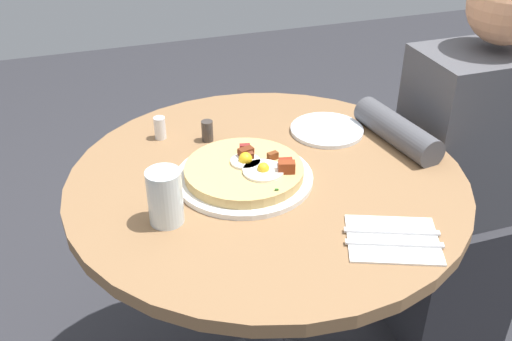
{
  "coord_description": "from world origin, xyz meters",
  "views": [
    {
      "loc": [
        -0.37,
        -1.02,
        1.43
      ],
      "look_at": [
        -0.03,
        -0.0,
        0.76
      ],
      "focal_mm": 41.11,
      "sensor_mm": 36.0,
      "label": 1
    }
  ],
  "objects_px": {
    "salt_shaker": "(160,128)",
    "dining_table": "(266,239)",
    "breakfast_pizza": "(246,171)",
    "water_glass": "(165,197)",
    "pizza_plate": "(245,179)",
    "pepper_shaker": "(207,131)",
    "fork": "(392,231)",
    "person_seated": "(464,194)",
    "knife": "(394,244)",
    "bread_plate": "(327,130)"
  },
  "relations": [
    {
      "from": "knife",
      "to": "salt_shaker",
      "type": "bearing_deg",
      "value": -36.84
    },
    {
      "from": "breakfast_pizza",
      "to": "dining_table",
      "type": "bearing_deg",
      "value": 6.01
    },
    {
      "from": "pepper_shaker",
      "to": "breakfast_pizza",
      "type": "bearing_deg",
      "value": -80.44
    },
    {
      "from": "pizza_plate",
      "to": "fork",
      "type": "distance_m",
      "value": 0.34
    },
    {
      "from": "pizza_plate",
      "to": "fork",
      "type": "bearing_deg",
      "value": -51.86
    },
    {
      "from": "breakfast_pizza",
      "to": "pepper_shaker",
      "type": "relative_size",
      "value": 5.01
    },
    {
      "from": "pizza_plate",
      "to": "fork",
      "type": "relative_size",
      "value": 1.66
    },
    {
      "from": "person_seated",
      "to": "pepper_shaker",
      "type": "relative_size",
      "value": 22.04
    },
    {
      "from": "dining_table",
      "to": "pizza_plate",
      "type": "xyz_separation_m",
      "value": [
        -0.05,
        -0.0,
        0.18
      ]
    },
    {
      "from": "fork",
      "to": "salt_shaker",
      "type": "xyz_separation_m",
      "value": [
        -0.35,
        0.52,
        0.02
      ]
    },
    {
      "from": "pizza_plate",
      "to": "breakfast_pizza",
      "type": "bearing_deg",
      "value": -7.12
    },
    {
      "from": "dining_table",
      "to": "water_glass",
      "type": "relative_size",
      "value": 7.78
    },
    {
      "from": "dining_table",
      "to": "salt_shaker",
      "type": "xyz_separation_m",
      "value": [
        -0.19,
        0.24,
        0.2
      ]
    },
    {
      "from": "dining_table",
      "to": "water_glass",
      "type": "distance_m",
      "value": 0.35
    },
    {
      "from": "pizza_plate",
      "to": "knife",
      "type": "distance_m",
      "value": 0.36
    },
    {
      "from": "breakfast_pizza",
      "to": "pepper_shaker",
      "type": "bearing_deg",
      "value": 99.56
    },
    {
      "from": "water_glass",
      "to": "dining_table",
      "type": "bearing_deg",
      "value": 21.26
    },
    {
      "from": "fork",
      "to": "pepper_shaker",
      "type": "height_order",
      "value": "pepper_shaker"
    },
    {
      "from": "pepper_shaker",
      "to": "fork",
      "type": "bearing_deg",
      "value": -62.9
    },
    {
      "from": "person_seated",
      "to": "bread_plate",
      "type": "distance_m",
      "value": 0.48
    },
    {
      "from": "water_glass",
      "to": "salt_shaker",
      "type": "distance_m",
      "value": 0.34
    },
    {
      "from": "bread_plate",
      "to": "salt_shaker",
      "type": "xyz_separation_m",
      "value": [
        -0.4,
        0.1,
        0.02
      ]
    },
    {
      "from": "breakfast_pizza",
      "to": "water_glass",
      "type": "bearing_deg",
      "value": -155.16
    },
    {
      "from": "salt_shaker",
      "to": "dining_table",
      "type": "bearing_deg",
      "value": -52.21
    },
    {
      "from": "breakfast_pizza",
      "to": "water_glass",
      "type": "distance_m",
      "value": 0.21
    },
    {
      "from": "pizza_plate",
      "to": "person_seated",
      "type": "bearing_deg",
      "value": 7.52
    },
    {
      "from": "knife",
      "to": "bread_plate",
      "type": "bearing_deg",
      "value": -76.51
    },
    {
      "from": "pizza_plate",
      "to": "water_glass",
      "type": "xyz_separation_m",
      "value": [
        -0.19,
        -0.09,
        0.05
      ]
    },
    {
      "from": "pizza_plate",
      "to": "pepper_shaker",
      "type": "bearing_deg",
      "value": 98.65
    },
    {
      "from": "bread_plate",
      "to": "water_glass",
      "type": "xyz_separation_m",
      "value": [
        -0.45,
        -0.24,
        0.05
      ]
    },
    {
      "from": "bread_plate",
      "to": "knife",
      "type": "height_order",
      "value": "bread_plate"
    },
    {
      "from": "person_seated",
      "to": "breakfast_pizza",
      "type": "bearing_deg",
      "value": -172.41
    },
    {
      "from": "breakfast_pizza",
      "to": "knife",
      "type": "height_order",
      "value": "breakfast_pizza"
    },
    {
      "from": "pepper_shaker",
      "to": "water_glass",
      "type": "bearing_deg",
      "value": -118.29
    },
    {
      "from": "fork",
      "to": "water_glass",
      "type": "relative_size",
      "value": 1.59
    },
    {
      "from": "knife",
      "to": "person_seated",
      "type": "bearing_deg",
      "value": -118.94
    },
    {
      "from": "dining_table",
      "to": "breakfast_pizza",
      "type": "bearing_deg",
      "value": -173.99
    },
    {
      "from": "person_seated",
      "to": "salt_shaker",
      "type": "distance_m",
      "value": 0.87
    },
    {
      "from": "dining_table",
      "to": "fork",
      "type": "relative_size",
      "value": 4.87
    },
    {
      "from": "pepper_shaker",
      "to": "bread_plate",
      "type": "bearing_deg",
      "value": -9.85
    },
    {
      "from": "dining_table",
      "to": "fork",
      "type": "height_order",
      "value": "fork"
    },
    {
      "from": "water_glass",
      "to": "pepper_shaker",
      "type": "xyz_separation_m",
      "value": [
        0.16,
        0.29,
        -0.03
      ]
    },
    {
      "from": "dining_table",
      "to": "breakfast_pizza",
      "type": "relative_size",
      "value": 3.4
    },
    {
      "from": "water_glass",
      "to": "breakfast_pizza",
      "type": "bearing_deg",
      "value": 24.84
    },
    {
      "from": "pepper_shaker",
      "to": "salt_shaker",
      "type": "bearing_deg",
      "value": 155.81
    },
    {
      "from": "bread_plate",
      "to": "knife",
      "type": "relative_size",
      "value": 1.01
    },
    {
      "from": "fork",
      "to": "person_seated",
      "type": "bearing_deg",
      "value": -120.65
    },
    {
      "from": "dining_table",
      "to": "pepper_shaker",
      "type": "distance_m",
      "value": 0.29
    },
    {
      "from": "fork",
      "to": "salt_shaker",
      "type": "distance_m",
      "value": 0.62
    },
    {
      "from": "person_seated",
      "to": "knife",
      "type": "xyz_separation_m",
      "value": [
        -0.48,
        -0.39,
        0.24
      ]
    }
  ]
}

